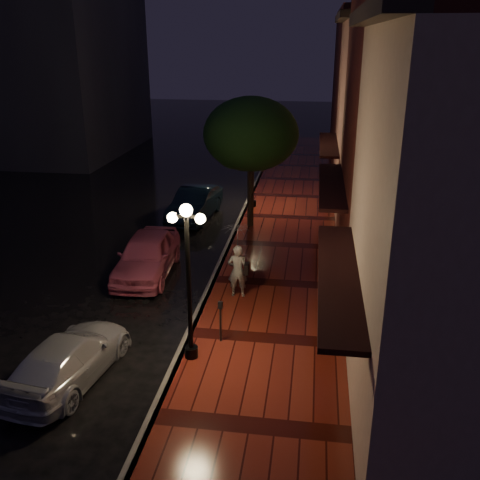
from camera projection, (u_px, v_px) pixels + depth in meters
The scene contains 14 objects.
ground at pixel (213, 283), 19.20m from camera, with size 120.00×120.00×0.00m, color black.
sidewalk at pixel (276, 284), 18.88m from camera, with size 4.50×60.00×0.15m, color #4B130D.
curb at pixel (213, 281), 19.17m from camera, with size 0.25×60.00×0.15m, color #595451.
storefront_mid at pixel (423, 124), 18.19m from camera, with size 5.00×8.00×11.00m, color #511914.
storefront_far at pixel (391, 120), 25.95m from camera, with size 5.00×8.00×9.00m, color #8C5951.
storefront_extra at pixel (374, 91), 35.04m from camera, with size 5.00×12.00×10.00m, color #511914.
streetlamp_near at pixel (188, 274), 13.60m from camera, with size 0.96×0.36×4.31m.
streetlamp_far at pixel (253, 159), 26.57m from camera, with size 0.96×0.36×4.31m.
street_tree at pixel (251, 136), 23.17m from camera, with size 4.16×4.16×5.80m.
pink_car at pixel (147, 255), 19.60m from camera, with size 1.85×4.60×1.57m, color #C3506E.
navy_car at pixel (195, 204), 25.78m from camera, with size 1.59×4.57×1.51m, color black.
silver_car at pixel (69, 358), 13.56m from camera, with size 1.72×4.23×1.23m, color #B2B1B9.
woman_with_umbrella at pixel (238, 249), 17.32m from camera, with size 1.05×1.07×2.52m.
parking_meter at pixel (220, 317), 14.95m from camera, with size 0.13×0.11×1.25m.
Camera 1 is at (3.39, -17.11, 8.22)m, focal length 40.00 mm.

